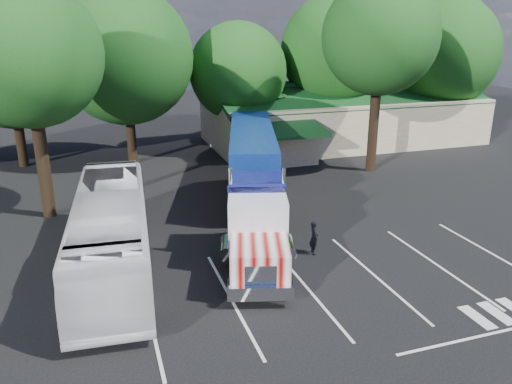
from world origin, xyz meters
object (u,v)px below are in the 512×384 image
object	(u,v)px
woman	(314,237)
bicycle	(257,187)
silver_sedan	(286,151)
semi_truck	(253,166)
tour_bus	(111,231)

from	to	relation	value
woman	bicycle	xyz separation A→B (m)	(0.20, 8.99, -0.33)
bicycle	silver_sedan	bearing A→B (deg)	59.82
woman	silver_sedan	distance (m)	16.85
bicycle	semi_truck	bearing A→B (deg)	-111.10
woman	silver_sedan	xyz separation A→B (m)	(4.96, 16.10, -0.05)
silver_sedan	bicycle	bearing A→B (deg)	172.76
silver_sedan	woman	bearing A→B (deg)	-170.55
semi_truck	tour_bus	world-z (taller)	semi_truck
semi_truck	silver_sedan	world-z (taller)	semi_truck
woman	semi_truck	bearing A→B (deg)	12.67
bicycle	woman	bearing A→B (deg)	-87.62
tour_bus	bicycle	bearing A→B (deg)	44.05
tour_bus	silver_sedan	world-z (taller)	tour_bus
woman	silver_sedan	bearing A→B (deg)	-10.31
woman	tour_bus	size ratio (longest dim) A/B	0.13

